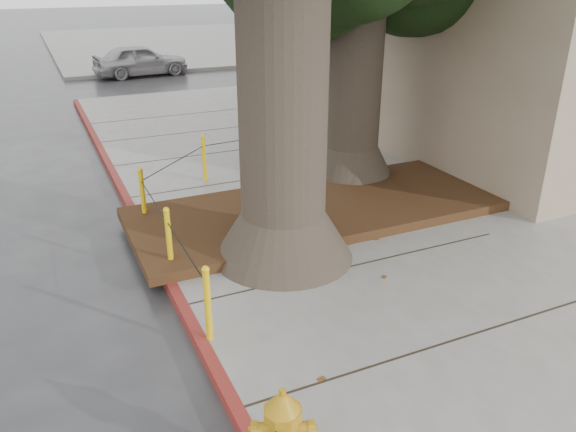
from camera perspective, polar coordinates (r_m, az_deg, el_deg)
name	(u,v)px	position (r m, az deg, el deg)	size (l,w,h in m)	color
ground	(408,366)	(6.58, 12.08, -14.64)	(140.00, 140.00, 0.00)	#28282B
sidewalk_far	(192,42)	(35.49, -9.71, 17.02)	(16.00, 20.00, 0.15)	slate
curb_red	(174,292)	(7.73, -11.50, -7.54)	(0.14, 26.00, 0.16)	maroon
planter_bed	(318,209)	(9.73, 3.08, 0.74)	(6.40, 2.60, 0.16)	black
bollard_ring	(211,192)	(9.36, -7.87, 2.45)	(3.79, 5.39, 0.95)	yellow
car_silver	(140,60)	(24.58, -14.76, 15.07)	(1.51, 3.75, 1.28)	#AFAEB3
car_red	(367,54)	(25.71, 8.07, 16.01)	(1.42, 4.07, 1.34)	maroon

